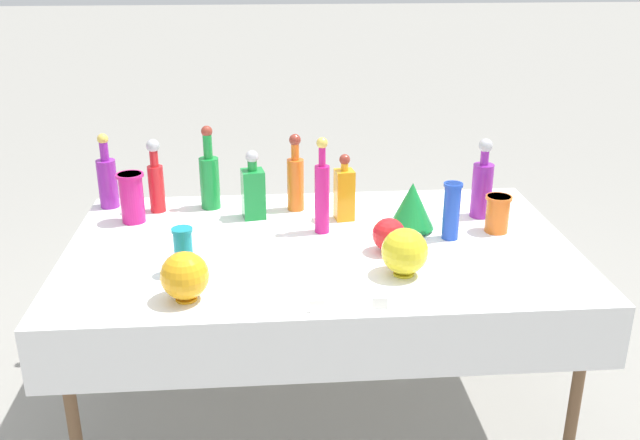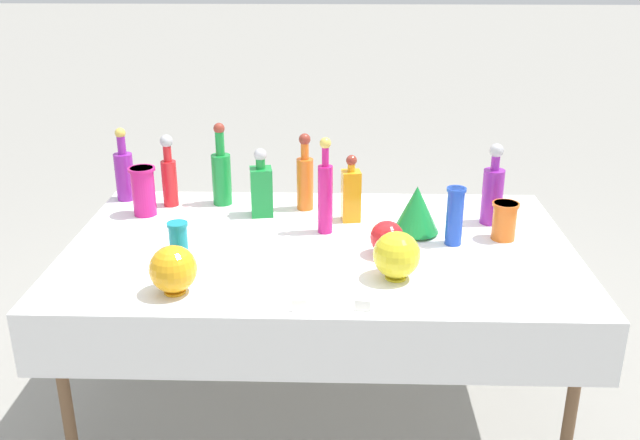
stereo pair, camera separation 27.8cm
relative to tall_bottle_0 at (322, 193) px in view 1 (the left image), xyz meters
The scene contains 21 objects.
ground_plane 0.94m from the tall_bottle_0, 98.44° to the right, with size 40.00×40.00×0.00m, color gray.
display_table 0.26m from the tall_bottle_0, 96.85° to the right, with size 1.98×1.20×0.76m.
tall_bottle_0 is the anchor object (origin of this frame).
tall_bottle_1 0.57m from the tall_bottle_0, 145.63° to the left, with size 0.09×0.09×0.37m.
tall_bottle_2 1.00m from the tall_bottle_0, 158.23° to the left, with size 0.08×0.08×0.34m.
tall_bottle_3 0.29m from the tall_bottle_0, 109.45° to the left, with size 0.07×0.07×0.34m.
tall_bottle_4 0.76m from the tall_bottle_0, 157.15° to the left, with size 0.07×0.07×0.33m.
tall_bottle_5 0.71m from the tall_bottle_0, ahead, with size 0.09×0.09×0.35m.
square_decanter_0 0.18m from the tall_bottle_0, 52.22° to the left, with size 0.09×0.09×0.29m.
square_decanter_1 0.34m from the tall_bottle_0, 146.05° to the left, with size 0.11×0.11×0.30m.
slender_vase_0 0.64m from the tall_bottle_0, 145.97° to the right, with size 0.08×0.08×0.18m.
slender_vase_1 0.72m from the tall_bottle_0, ahead, with size 0.11×0.11×0.15m.
slender_vase_2 0.81m from the tall_bottle_0, 167.39° to the left, with size 0.12×0.12×0.21m.
slender_vase_3 0.52m from the tall_bottle_0, 11.97° to the right, with size 0.08×0.08×0.23m.
fluted_vase_0 0.37m from the tall_bottle_0, ahead, with size 0.19×0.19×0.20m.
round_bowl_0 0.34m from the tall_bottle_0, 42.71° to the right, with size 0.13×0.13×0.14m.
round_bowl_1 0.50m from the tall_bottle_0, 58.35° to the right, with size 0.17×0.17×0.18m.
round_bowl_2 0.75m from the tall_bottle_0, 132.10° to the right, with size 0.16×0.16×0.17m.
price_tag_left 0.69m from the tall_bottle_0, 95.86° to the right, with size 0.05×0.01×0.04m, color white.
price_tag_center 0.69m from the tall_bottle_0, 78.43° to the right, with size 0.05×0.01×0.03m, color white.
cardboard_box_behind_left 1.20m from the tall_bottle_0, 98.68° to the left, with size 0.46×0.44×0.37m.
Camera 1 is at (-0.20, -2.58, 1.89)m, focal length 40.00 mm.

